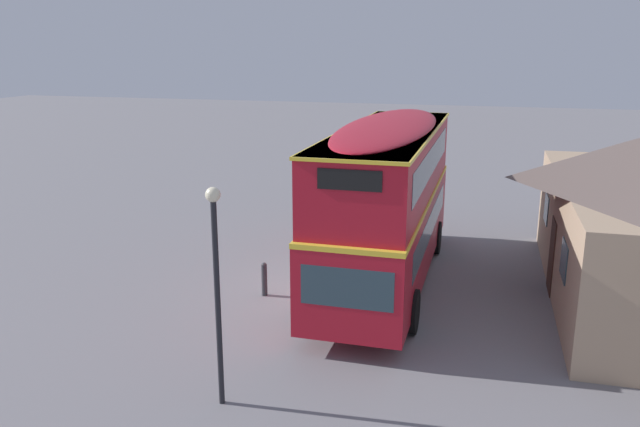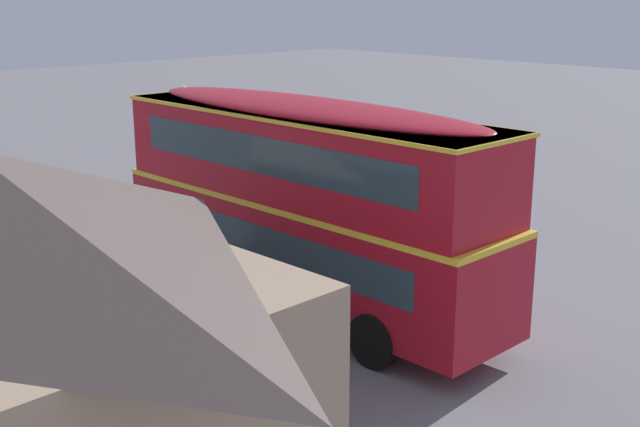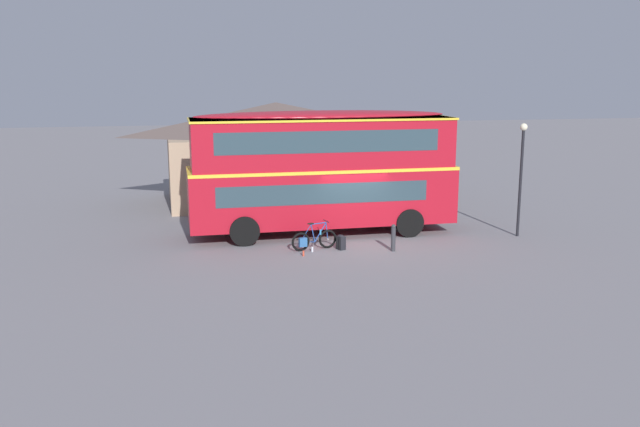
# 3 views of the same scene
# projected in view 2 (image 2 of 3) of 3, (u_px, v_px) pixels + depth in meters

# --- Properties ---
(ground_plane) EXTENTS (120.00, 120.00, 0.00)m
(ground_plane) POSITION_uv_depth(u_px,v_px,m) (321.00, 282.00, 20.44)
(ground_plane) COLOR slate
(double_decker_bus) EXTENTS (10.24, 2.69, 4.79)m
(double_decker_bus) POSITION_uv_depth(u_px,v_px,m) (305.00, 196.00, 18.12)
(double_decker_bus) COLOR black
(double_decker_bus) RESTS_ON ground
(touring_bicycle) EXTENTS (1.71, 0.67, 1.02)m
(touring_bicycle) POSITION_uv_depth(u_px,v_px,m) (400.00, 277.00, 19.70)
(touring_bicycle) COLOR black
(touring_bicycle) RESTS_ON ground
(backpack_on_ground) EXTENTS (0.35, 0.36, 0.54)m
(backpack_on_ground) POSITION_uv_depth(u_px,v_px,m) (373.00, 270.00, 20.50)
(backpack_on_ground) COLOR black
(backpack_on_ground) RESTS_ON ground
(water_bottle_clear_plastic) EXTENTS (0.08, 0.08, 0.22)m
(water_bottle_clear_plastic) POSITION_uv_depth(u_px,v_px,m) (408.00, 286.00, 19.88)
(water_bottle_clear_plastic) COLOR silver
(water_bottle_clear_plastic) RESTS_ON ground
(water_bottle_red_squeeze) EXTENTS (0.07, 0.07, 0.22)m
(water_bottle_red_squeeze) POSITION_uv_depth(u_px,v_px,m) (434.00, 285.00, 19.92)
(water_bottle_red_squeeze) COLOR #D84C33
(water_bottle_red_squeeze) RESTS_ON ground
(street_lamp) EXTENTS (0.28, 0.28, 4.34)m
(street_lamp) POSITION_uv_depth(u_px,v_px,m) (186.00, 140.00, 24.47)
(street_lamp) COLOR black
(street_lamp) RESTS_ON ground
(kerb_bollard) EXTENTS (0.16, 0.16, 0.97)m
(kerb_bollard) POSITION_uv_depth(u_px,v_px,m) (341.00, 241.00, 22.06)
(kerb_bollard) COLOR #333338
(kerb_bollard) RESTS_ON ground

